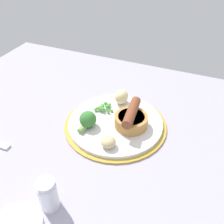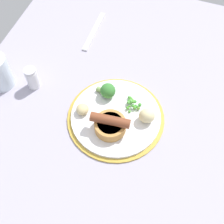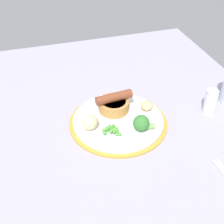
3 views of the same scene
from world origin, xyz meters
TOP-DOWN VIEW (x-y plane):
  - dining_table at (0.00, 0.00)cm, footprint 110.00×80.00cm
  - dinner_plate at (1.51, 4.35)cm, footprint 26.70×26.70cm
  - sausage_pudding at (5.78, 4.25)cm, footprint 8.35×10.46cm
  - pea_pile at (-3.26, 7.53)cm, footprint 5.07×4.45cm
  - broccoli_floret_near at (-4.21, -0.47)cm, footprint 4.28×5.44cm
  - potato_chunk_0 at (0.35, 12.50)cm, footprint 4.82×5.18cm
  - potato_chunk_1 at (3.36, -4.60)cm, footprint 3.67×3.60cm
  - fork at (-27.69, -13.43)cm, footprint 18.03×1.97cm
  - salt_shaker at (-1.13, -21.90)cm, footprint 3.55×3.55cm

SIDE VIEW (x-z plane):
  - dining_table at x=0.00cm, z-range 0.00..3.00cm
  - fork at x=-27.69cm, z-range 3.00..3.60cm
  - dinner_plate at x=1.51cm, z-range 2.87..4.27cm
  - pea_pile at x=-3.26cm, z-range 4.47..6.23cm
  - potato_chunk_1 at x=3.36cm, z-range 4.40..7.01cm
  - broccoli_floret_near at x=-4.21cm, z-range 4.33..8.61cm
  - potato_chunk_0 at x=0.35cm, z-range 4.40..8.56cm
  - salt_shaker at x=-1.13cm, z-range 2.96..10.13cm
  - sausage_pudding at x=5.78cm, z-range 3.83..9.40cm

